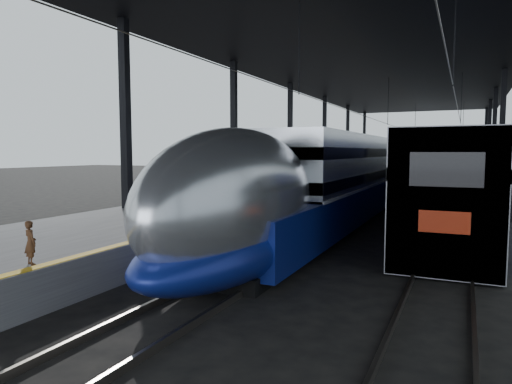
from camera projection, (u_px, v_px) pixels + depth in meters
The scene contains 8 objects.
ground at pixel (172, 273), 12.89m from camera, with size 160.00×160.00×0.00m, color black.
platform at pixel (295, 193), 32.40m from camera, with size 6.00×80.00×1.00m, color #4C4C4F.
yellow_strip at pixel (334, 187), 31.19m from camera, with size 0.30×80.00×0.01m, color gold.
rails at pixel (413, 204), 29.10m from camera, with size 6.52×80.00×0.16m.
canopy at pixel (375, 63), 29.39m from camera, with size 18.00×75.00×9.47m.
tgv_train at pixel (392, 170), 37.00m from camera, with size 2.94×65.20×4.21m.
second_train at pixel (460, 169), 36.46m from camera, with size 2.98×56.05×4.10m.
child at pixel (30, 243), 9.83m from camera, with size 0.35×0.23×0.96m, color #442916.
Camera 1 is at (7.46, -10.48, 3.44)m, focal length 32.00 mm.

